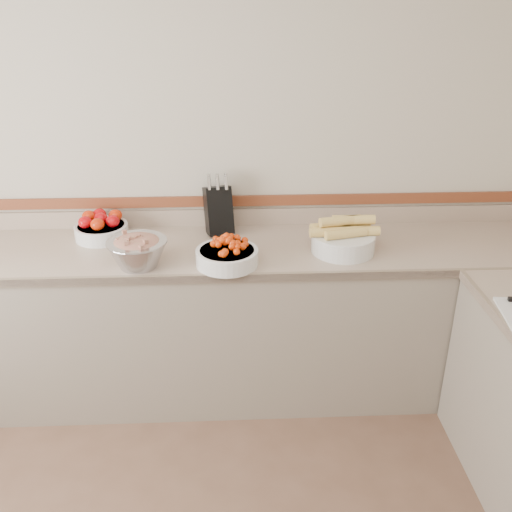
{
  "coord_description": "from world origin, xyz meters",
  "views": [
    {
      "loc": [
        0.24,
        -1.09,
        2.15
      ],
      "look_at": [
        0.35,
        1.35,
        1.0
      ],
      "focal_mm": 40.0,
      "sensor_mm": 36.0,
      "label": 1
    }
  ],
  "objects_px": {
    "corn_bowl": "(343,238)",
    "knife_block": "(218,209)",
    "rhubarb_bowl": "(137,250)",
    "tomato_bowl": "(101,228)",
    "cherry_tomato_bowl": "(227,254)"
  },
  "relations": [
    {
      "from": "tomato_bowl",
      "to": "cherry_tomato_bowl",
      "type": "xyz_separation_m",
      "value": [
        0.69,
        -0.37,
        -0.0
      ]
    },
    {
      "from": "tomato_bowl",
      "to": "corn_bowl",
      "type": "height_order",
      "value": "corn_bowl"
    },
    {
      "from": "rhubarb_bowl",
      "to": "tomato_bowl",
      "type": "bearing_deg",
      "value": 124.33
    },
    {
      "from": "corn_bowl",
      "to": "knife_block",
      "type": "bearing_deg",
      "value": 156.24
    },
    {
      "from": "knife_block",
      "to": "rhubarb_bowl",
      "type": "bearing_deg",
      "value": -133.32
    },
    {
      "from": "tomato_bowl",
      "to": "corn_bowl",
      "type": "distance_m",
      "value": 1.31
    },
    {
      "from": "corn_bowl",
      "to": "rhubarb_bowl",
      "type": "xyz_separation_m",
      "value": [
        -1.04,
        -0.13,
        0.01
      ]
    },
    {
      "from": "tomato_bowl",
      "to": "rhubarb_bowl",
      "type": "bearing_deg",
      "value": -55.67
    },
    {
      "from": "cherry_tomato_bowl",
      "to": "knife_block",
      "type": "bearing_deg",
      "value": 96.19
    },
    {
      "from": "tomato_bowl",
      "to": "rhubarb_bowl",
      "type": "distance_m",
      "value": 0.45
    },
    {
      "from": "corn_bowl",
      "to": "rhubarb_bowl",
      "type": "bearing_deg",
      "value": -172.86
    },
    {
      "from": "knife_block",
      "to": "tomato_bowl",
      "type": "relative_size",
      "value": 1.19
    },
    {
      "from": "knife_block",
      "to": "rhubarb_bowl",
      "type": "distance_m",
      "value": 0.57
    },
    {
      "from": "knife_block",
      "to": "rhubarb_bowl",
      "type": "height_order",
      "value": "knife_block"
    },
    {
      "from": "cherry_tomato_bowl",
      "to": "corn_bowl",
      "type": "distance_m",
      "value": 0.62
    }
  ]
}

